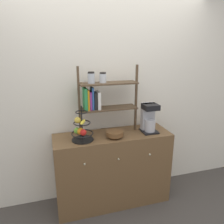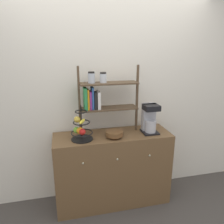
% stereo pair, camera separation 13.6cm
% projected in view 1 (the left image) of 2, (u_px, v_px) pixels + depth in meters
% --- Properties ---
extents(ground_plane, '(12.00, 12.00, 0.00)m').
position_uv_depth(ground_plane, '(118.00, 212.00, 2.64)').
color(ground_plane, '#47423D').
extents(wall_back, '(7.00, 0.05, 2.60)m').
position_uv_depth(wall_back, '(106.00, 98.00, 2.72)').
color(wall_back, silver).
rests_on(wall_back, ground_plane).
extents(sideboard, '(1.39, 0.47, 0.92)m').
position_uv_depth(sideboard, '(113.00, 169.00, 2.72)').
color(sideboard, brown).
rests_on(sideboard, ground_plane).
extents(coffee_maker, '(0.18, 0.20, 0.35)m').
position_uv_depth(coffee_maker, '(149.00, 118.00, 2.63)').
color(coffee_maker, black).
rests_on(coffee_maker, sideboard).
extents(fruit_stand, '(0.24, 0.24, 0.40)m').
position_uv_depth(fruit_stand, '(81.00, 129.00, 2.38)').
color(fruit_stand, black).
rests_on(fruit_stand, sideboard).
extents(wooden_bowl, '(0.20, 0.20, 0.08)m').
position_uv_depth(wooden_bowl, '(115.00, 134.00, 2.49)').
color(wooden_bowl, brown).
rests_on(wooden_bowl, sideboard).
extents(shelf_hutch, '(0.71, 0.20, 0.80)m').
position_uv_depth(shelf_hutch, '(100.00, 96.00, 2.49)').
color(shelf_hutch, brown).
rests_on(shelf_hutch, sideboard).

